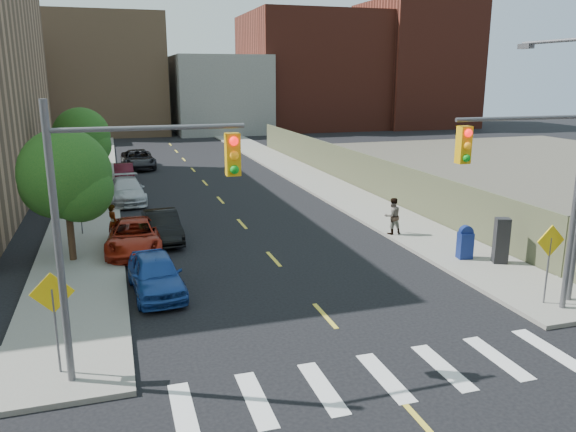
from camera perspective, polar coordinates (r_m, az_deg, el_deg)
sidewalk_nw at (r=49.65m, az=-19.11°, el=4.74°), size 3.50×73.00×0.15m
sidewalk_ne at (r=51.52m, az=-1.57°, el=5.82°), size 3.50×73.00×0.15m
fence_north at (r=39.37m, az=6.42°, el=4.89°), size 0.12×44.00×2.50m
gravel_lot at (r=51.28m, az=24.69°, el=4.45°), size 36.00×42.00×0.06m
bg_bldg_midwest at (r=79.56m, az=-17.78°, el=13.46°), size 14.00×16.00×15.00m
bg_bldg_center at (r=78.87m, az=-7.20°, el=12.19°), size 12.00×16.00×10.00m
bg_bldg_east at (r=84.38m, az=2.18°, el=14.44°), size 18.00×18.00×16.00m
bg_bldg_fareast at (r=89.24m, az=12.70°, el=14.75°), size 14.00×16.00×18.00m
smokestack at (r=91.50m, az=15.16°, el=17.72°), size 1.80×1.80×28.00m
signal_nw at (r=13.88m, az=-16.44°, el=1.17°), size 4.59×0.30×7.00m
signal_ne at (r=18.41m, az=24.08°, el=3.59°), size 4.59×0.30×7.00m
warn_sign_nw at (r=15.19m, az=-22.73°, el=-8.28°), size 1.06×0.06×2.83m
warn_sign_ne at (r=20.12m, az=25.05°, el=-3.13°), size 1.06×0.06×2.83m
warn_sign_midwest at (r=28.15m, az=-20.46°, el=1.94°), size 1.06×0.06×2.83m
tree_west_near at (r=24.02m, az=-21.66°, el=3.48°), size 3.66×3.64×5.52m
tree_west_far at (r=38.86m, az=-20.22°, el=7.31°), size 3.66×3.64×5.52m
parked_car_blue at (r=20.35m, az=-13.29°, el=-5.76°), size 1.98×4.29×1.42m
parked_car_black at (r=26.67m, az=-12.67°, el=-1.02°), size 1.67×4.29×1.39m
parked_car_red at (r=25.33m, az=-15.34°, el=-1.98°), size 2.63×5.15×1.39m
parked_car_silver at (r=35.34m, az=-16.05°, el=2.51°), size 2.26×5.09×1.45m
parked_car_white at (r=36.50m, az=-16.10°, el=2.76°), size 1.90×4.02×1.33m
parked_car_maroon at (r=42.54m, az=-16.35°, el=4.25°), size 1.40×3.87×1.27m
parked_car_grey at (r=48.17m, az=-14.98°, el=5.59°), size 2.75×5.55×1.51m
mailbox at (r=24.19m, az=17.56°, el=-2.58°), size 0.62×0.50×1.39m
payphone at (r=24.02m, az=20.85°, el=-2.35°), size 0.67×0.61×1.85m
pedestrian_west at (r=26.49m, az=-17.33°, el=-0.69°), size 0.62×0.75×1.75m
pedestrian_east at (r=27.01m, az=10.56°, el=0.00°), size 0.88×0.70×1.75m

